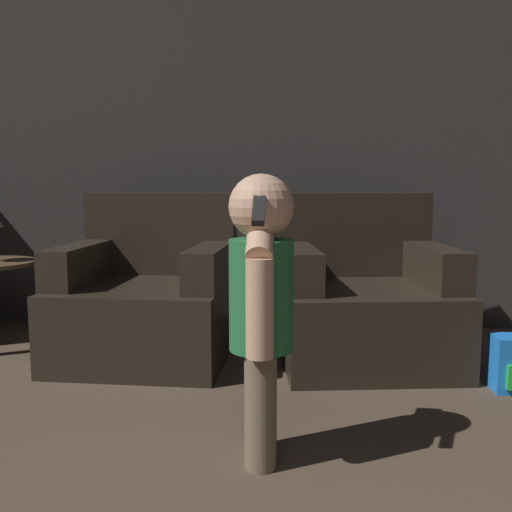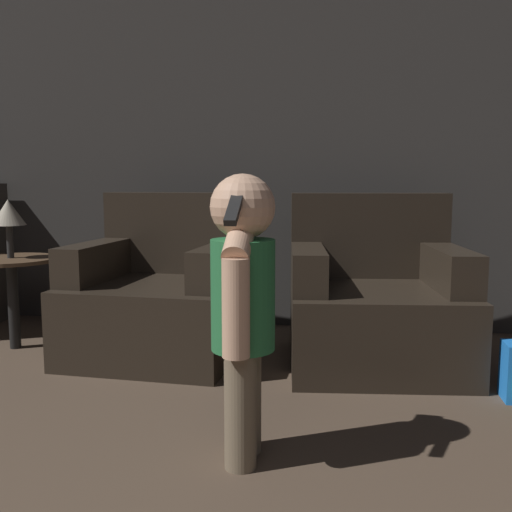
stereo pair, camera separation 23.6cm
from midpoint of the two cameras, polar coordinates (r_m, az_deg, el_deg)
name	(u,v)px [view 2 (the right image)]	position (r m, az deg, el deg)	size (l,w,h in m)	color
wall_back	(305,121)	(3.65, 6.87, 13.30)	(8.40, 0.05, 2.60)	#33302D
armchair_left	(162,297)	(3.11, -7.26, -4.14)	(0.90, 0.87, 0.86)	black
armchair_right	(375,304)	(3.00, 14.03, -4.69)	(0.93, 0.91, 0.86)	black
person_toddler	(243,295)	(1.83, 2.35, -3.99)	(0.21, 0.36, 0.95)	brown
side_table	(12,272)	(3.36, -21.44, -1.51)	(0.49, 0.49, 0.51)	black
lamp	(8,214)	(3.33, -21.70, 3.94)	(0.18, 0.18, 0.32)	#262626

